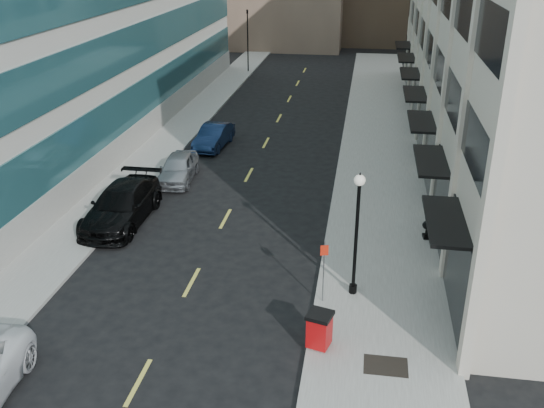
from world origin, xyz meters
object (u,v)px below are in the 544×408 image
(trash_bin, at_px, (319,329))
(lamppost, at_px, (357,224))
(traffic_signal, at_px, (247,14))
(car_blue_sedan, at_px, (214,136))
(car_black_pickup, at_px, (122,205))
(car_silver_sedan, at_px, (178,168))
(urn_planter, at_px, (429,228))
(sign_post, at_px, (324,263))

(trash_bin, xyz_separation_m, lamppost, (1.00, 3.50, 2.22))
(traffic_signal, height_order, car_blue_sedan, traffic_signal)
(car_black_pickup, xyz_separation_m, car_silver_sedan, (1.06, 5.63, -0.13))
(trash_bin, relative_size, urn_planter, 1.54)
(trash_bin, bearing_deg, car_black_pickup, 156.09)
(traffic_signal, relative_size, car_silver_sedan, 1.57)
(car_blue_sedan, height_order, lamppost, lamppost)
(car_blue_sedan, height_order, urn_planter, car_blue_sedan)
(car_silver_sedan, height_order, car_blue_sedan, car_silver_sedan)
(car_black_pickup, height_order, urn_planter, car_black_pickup)
(traffic_signal, relative_size, car_black_pickup, 1.14)
(traffic_signal, xyz_separation_m, car_blue_sedan, (2.30, -23.43, -4.98))
(car_blue_sedan, xyz_separation_m, sign_post, (8.50, -17.34, 1.03))
(traffic_signal, distance_m, car_silver_sedan, 29.95)
(traffic_signal, bearing_deg, car_silver_sedan, -86.58)
(car_silver_sedan, xyz_separation_m, trash_bin, (9.14, -14.01, 0.08))
(trash_bin, bearing_deg, urn_planter, 79.60)
(car_blue_sedan, bearing_deg, lamppost, -55.10)
(urn_planter, bearing_deg, lamppost, -121.80)
(car_black_pickup, bearing_deg, car_silver_sedan, 79.57)
(car_blue_sedan, relative_size, lamppost, 0.90)
(car_silver_sedan, distance_m, lamppost, 14.78)
(car_black_pickup, relative_size, car_silver_sedan, 1.38)
(car_black_pickup, bearing_deg, trash_bin, -39.13)
(car_black_pickup, xyz_separation_m, sign_post, (10.10, -5.65, 0.88))
(car_silver_sedan, bearing_deg, urn_planter, -25.97)
(car_black_pickup, xyz_separation_m, trash_bin, (10.20, -8.38, -0.05))
(car_silver_sedan, xyz_separation_m, sign_post, (9.04, -11.28, 1.01))
(lamppost, relative_size, urn_planter, 5.96)
(car_silver_sedan, height_order, lamppost, lamppost)
(car_blue_sedan, distance_m, trash_bin, 21.83)
(car_silver_sedan, bearing_deg, car_black_pickup, -104.80)
(trash_bin, xyz_separation_m, urn_planter, (4.20, 8.66, -0.18))
(car_silver_sedan, height_order, urn_planter, car_silver_sedan)
(traffic_signal, bearing_deg, lamppost, -73.43)
(trash_bin, bearing_deg, lamppost, 89.52)
(car_black_pickup, xyz_separation_m, car_blue_sedan, (1.60, 11.69, -0.15))
(lamppost, bearing_deg, traffic_signal, 106.57)
(car_silver_sedan, relative_size, car_blue_sedan, 0.99)
(car_silver_sedan, distance_m, car_blue_sedan, 6.08)
(lamppost, height_order, sign_post, lamppost)
(car_blue_sedan, relative_size, urn_planter, 5.38)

